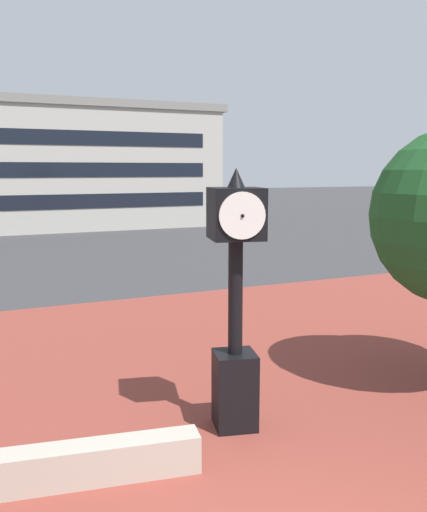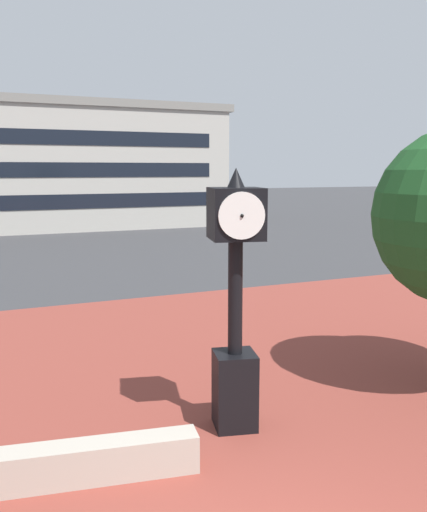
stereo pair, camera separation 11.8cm
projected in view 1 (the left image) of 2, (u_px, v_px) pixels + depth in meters
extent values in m
cube|color=brown|center=(140.00, 421.00, 8.62)|extent=(44.00, 16.23, 0.01)
cube|color=#ADA393|center=(73.00, 465.00, 6.86)|extent=(3.22, 0.92, 0.50)
cube|color=black|center=(235.00, 390.00, 8.37)|extent=(0.74, 0.74, 1.17)
cylinder|color=black|center=(235.00, 297.00, 8.14)|extent=(0.22, 0.22, 1.72)
cube|color=black|center=(236.00, 213.00, 7.95)|extent=(0.90, 0.90, 0.74)
cylinder|color=white|center=(230.00, 212.00, 8.33)|extent=(0.64, 0.19, 0.66)
sphere|color=black|center=(230.00, 211.00, 8.35)|extent=(0.05, 0.05, 0.05)
cylinder|color=white|center=(242.00, 216.00, 7.58)|extent=(0.64, 0.19, 0.66)
sphere|color=black|center=(243.00, 216.00, 7.56)|extent=(0.05, 0.05, 0.05)
cone|color=black|center=(236.00, 178.00, 7.87)|extent=(0.26, 0.26, 0.28)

